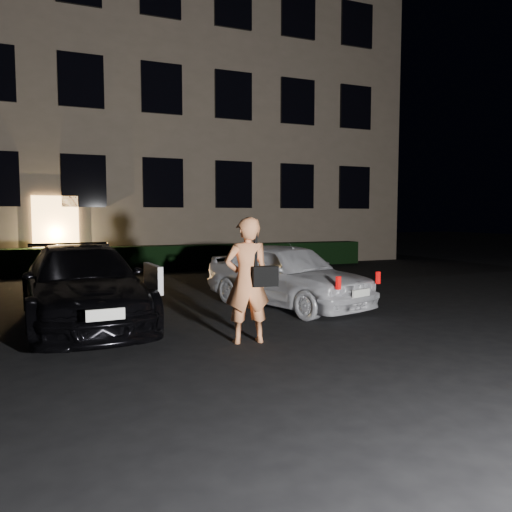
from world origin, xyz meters
name	(u,v)px	position (x,y,z in m)	size (l,w,h in m)	color
ground	(320,341)	(0.00, 0.00, 0.00)	(80.00, 80.00, 0.00)	black
building	(142,116)	(0.00, 14.99, 6.00)	(20.00, 8.11, 12.00)	#776855
hedge	(167,258)	(0.00, 10.50, 0.42)	(15.00, 0.70, 0.85)	black
sedan	(83,285)	(-3.17, 2.63, 0.67)	(2.22, 4.81, 1.35)	black
hatch	(286,274)	(0.79, 2.78, 0.66)	(2.68, 4.20, 1.33)	silver
man	(248,280)	(-1.02, 0.34, 0.92)	(0.77, 0.51, 1.84)	#DE834E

